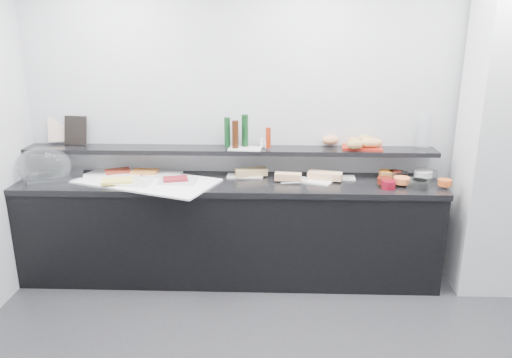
{
  "coord_description": "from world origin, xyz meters",
  "views": [
    {
      "loc": [
        -0.32,
        -2.37,
        2.19
      ],
      "look_at": [
        -0.45,
        1.45,
        1.0
      ],
      "focal_mm": 35.0,
      "sensor_mm": 36.0,
      "label": 1
    }
  ],
  "objects_px": {
    "cloche_base": "(57,177)",
    "condiment_tray": "(245,148)",
    "framed_print": "(75,131)",
    "bread_tray": "(362,147)",
    "sandwich_plate_mid": "(311,181)",
    "carafe": "(423,132)"
  },
  "relations": [
    {
      "from": "cloche_base",
      "to": "condiment_tray",
      "type": "distance_m",
      "value": 1.66
    },
    {
      "from": "framed_print",
      "to": "bread_tray",
      "type": "bearing_deg",
      "value": 8.44
    },
    {
      "from": "cloche_base",
      "to": "framed_print",
      "type": "height_order",
      "value": "framed_print"
    },
    {
      "from": "sandwich_plate_mid",
      "to": "bread_tray",
      "type": "height_order",
      "value": "bread_tray"
    },
    {
      "from": "cloche_base",
      "to": "condiment_tray",
      "type": "xyz_separation_m",
      "value": [
        1.63,
        0.14,
        0.24
      ]
    },
    {
      "from": "cloche_base",
      "to": "carafe",
      "type": "xyz_separation_m",
      "value": [
        3.17,
        0.19,
        0.38
      ]
    },
    {
      "from": "condiment_tray",
      "to": "bread_tray",
      "type": "xyz_separation_m",
      "value": [
        1.02,
        0.07,
        0.0
      ]
    },
    {
      "from": "bread_tray",
      "to": "carafe",
      "type": "relative_size",
      "value": 1.14
    },
    {
      "from": "sandwich_plate_mid",
      "to": "cloche_base",
      "type": "bearing_deg",
      "value": -156.84
    },
    {
      "from": "condiment_tray",
      "to": "bread_tray",
      "type": "bearing_deg",
      "value": 9.04
    },
    {
      "from": "carafe",
      "to": "bread_tray",
      "type": "bearing_deg",
      "value": 177.17
    },
    {
      "from": "sandwich_plate_mid",
      "to": "condiment_tray",
      "type": "xyz_separation_m",
      "value": [
        -0.57,
        0.13,
        0.25
      ]
    },
    {
      "from": "framed_print",
      "to": "condiment_tray",
      "type": "bearing_deg",
      "value": 5.19
    },
    {
      "from": "sandwich_plate_mid",
      "to": "carafe",
      "type": "relative_size",
      "value": 1.14
    },
    {
      "from": "framed_print",
      "to": "condiment_tray",
      "type": "distance_m",
      "value": 1.53
    },
    {
      "from": "cloche_base",
      "to": "carafe",
      "type": "distance_m",
      "value": 3.19
    },
    {
      "from": "cloche_base",
      "to": "sandwich_plate_mid",
      "type": "height_order",
      "value": "cloche_base"
    },
    {
      "from": "bread_tray",
      "to": "carafe",
      "type": "distance_m",
      "value": 0.53
    },
    {
      "from": "framed_print",
      "to": "carafe",
      "type": "height_order",
      "value": "carafe"
    },
    {
      "from": "cloche_base",
      "to": "bread_tray",
      "type": "distance_m",
      "value": 2.67
    },
    {
      "from": "cloche_base",
      "to": "sandwich_plate_mid",
      "type": "relative_size",
      "value": 1.29
    },
    {
      "from": "cloche_base",
      "to": "bread_tray",
      "type": "relative_size",
      "value": 1.29
    }
  ]
}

